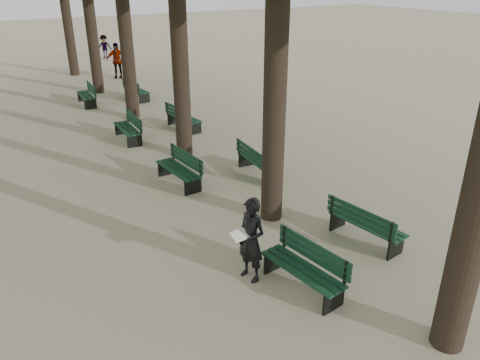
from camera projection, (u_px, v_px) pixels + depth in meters
ground at (297, 305)px, 8.48m from camera, size 120.00×120.00×0.00m
bench_left_0 at (302, 277)px, 8.81m from camera, size 0.80×1.86×0.92m
bench_left_1 at (179, 175)px, 13.18m from camera, size 0.71×1.84×0.92m
bench_left_2 at (128, 133)px, 16.58m from camera, size 0.66×1.83×0.92m
bench_left_3 at (87, 99)px, 20.94m from camera, size 0.68×1.83×0.92m
bench_right_0 at (366, 231)px, 10.37m from camera, size 0.81×1.86×0.92m
bench_right_1 at (258, 166)px, 13.76m from camera, size 0.73×1.85×0.92m
bench_right_2 at (184, 122)px, 17.78m from camera, size 0.77×1.85×0.92m
bench_right_3 at (137, 94)px, 21.83m from camera, size 0.74×1.85×0.92m
man_with_map at (251, 240)px, 8.89m from camera, size 0.69×0.75×1.72m
pedestrian_b at (104, 47)px, 31.85m from camera, size 1.02×0.78×1.56m
pedestrian_c at (117, 61)px, 25.94m from camera, size 1.17×0.89×1.93m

